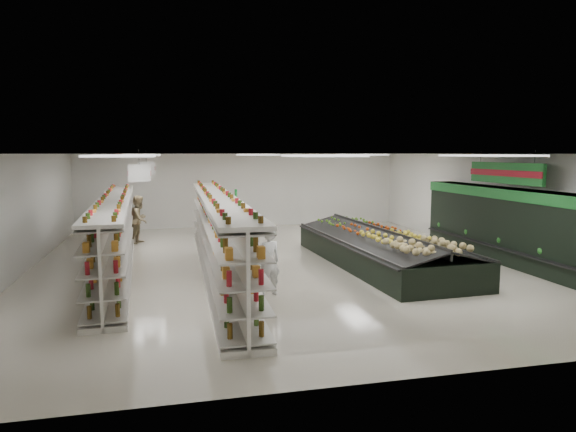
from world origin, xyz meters
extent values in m
plane|color=beige|center=(0.00, 0.00, 0.00)|extent=(16.00, 16.00, 0.00)
cube|color=white|center=(0.00, 0.00, 3.20)|extent=(14.00, 16.00, 0.02)
cube|color=white|center=(0.00, 8.00, 1.60)|extent=(14.00, 0.02, 3.20)
cube|color=white|center=(0.00, -8.00, 1.60)|extent=(14.00, 0.02, 3.20)
cube|color=white|center=(-7.00, 0.00, 1.60)|extent=(0.02, 16.00, 3.20)
cube|color=white|center=(7.00, 0.00, 1.60)|extent=(0.02, 16.00, 3.20)
cube|color=black|center=(6.55, -1.50, 1.10)|extent=(0.80, 8.00, 2.20)
cube|color=#1F772E|center=(6.53, -1.50, 2.05)|extent=(0.85, 8.00, 0.30)
cube|color=black|center=(6.30, -1.50, 0.55)|extent=(0.55, 7.80, 0.15)
cube|color=#BBB8AF|center=(6.40, -1.50, 1.35)|extent=(0.45, 7.70, 0.03)
cube|color=#BBB8AF|center=(6.40, -1.50, 1.65)|extent=(0.45, 7.70, 0.03)
cube|color=white|center=(-3.80, -2.00, 2.75)|extent=(0.50, 0.06, 0.40)
cube|color=#AC1323|center=(-3.80, -2.00, 2.75)|extent=(0.52, 0.02, 0.12)
cylinder|color=black|center=(-3.80, -2.00, 3.05)|extent=(0.01, 0.01, 0.50)
cube|color=white|center=(-3.80, 2.00, 2.75)|extent=(0.50, 0.06, 0.40)
cube|color=#AC1323|center=(-3.80, 2.00, 2.75)|extent=(0.52, 0.02, 0.12)
cylinder|color=black|center=(-3.80, 2.00, 3.05)|extent=(0.01, 0.01, 0.50)
cube|color=#1F772E|center=(6.25, -1.50, 2.65)|extent=(0.10, 3.20, 0.60)
cube|color=#AC1323|center=(6.19, -1.50, 2.65)|extent=(0.03, 3.20, 0.18)
cylinder|color=black|center=(6.25, -2.70, 3.05)|extent=(0.01, 0.01, 0.50)
cylinder|color=black|center=(6.25, -0.30, 3.05)|extent=(0.01, 0.01, 0.50)
cube|color=white|center=(-4.65, 0.61, 0.06)|extent=(1.42, 11.39, 0.11)
cube|color=white|center=(-4.65, 0.61, 0.95)|extent=(0.63, 11.35, 1.89)
cube|color=white|center=(-4.65, 0.61, 1.93)|extent=(1.42, 11.39, 0.08)
cube|color=#BBB8AF|center=(-4.87, 0.60, 0.17)|extent=(0.98, 11.28, 0.03)
cube|color=#BBB8AF|center=(-4.87, 0.60, 0.58)|extent=(0.98, 11.28, 0.03)
cube|color=#BBB8AF|center=(-4.87, 0.60, 1.00)|extent=(0.98, 11.28, 0.03)
cube|color=#BBB8AF|center=(-4.87, 0.60, 1.41)|extent=(0.98, 11.28, 0.03)
cube|color=#BBB8AF|center=(-4.87, 0.60, 1.83)|extent=(0.98, 11.28, 0.03)
cube|color=#BBB8AF|center=(-4.43, 0.62, 0.17)|extent=(0.98, 11.28, 0.03)
cube|color=#BBB8AF|center=(-4.43, 0.62, 0.58)|extent=(0.98, 11.28, 0.03)
cube|color=#BBB8AF|center=(-4.43, 0.62, 1.00)|extent=(0.98, 11.28, 0.03)
cube|color=#BBB8AF|center=(-4.43, 0.62, 1.41)|extent=(0.98, 11.28, 0.03)
cube|color=#BBB8AF|center=(-4.43, 0.62, 1.83)|extent=(0.98, 11.28, 0.03)
cube|color=white|center=(-1.88, -0.71, 0.06)|extent=(1.10, 12.07, 0.12)
cube|color=white|center=(-1.88, -0.71, 1.00)|extent=(0.26, 12.05, 2.01)
cube|color=white|center=(-1.88, -0.71, 2.05)|extent=(1.10, 12.07, 0.08)
cube|color=#BBB8AF|center=(-2.11, -0.71, 0.18)|extent=(0.64, 11.96, 0.03)
cube|color=#BBB8AF|center=(-2.11, -0.71, 0.62)|extent=(0.64, 11.96, 0.03)
cube|color=#BBB8AF|center=(-2.11, -0.71, 1.06)|extent=(0.64, 11.96, 0.03)
cube|color=#BBB8AF|center=(-2.11, -0.71, 1.50)|extent=(0.64, 11.96, 0.03)
cube|color=#BBB8AF|center=(-2.11, -0.71, 1.94)|extent=(0.64, 11.96, 0.03)
cube|color=#BBB8AF|center=(-1.65, -0.72, 0.18)|extent=(0.64, 11.96, 0.03)
cube|color=#BBB8AF|center=(-1.65, -0.72, 0.62)|extent=(0.64, 11.96, 0.03)
cube|color=#BBB8AF|center=(-1.65, -0.72, 1.06)|extent=(0.64, 11.96, 0.03)
cube|color=#BBB8AF|center=(-1.65, -0.72, 1.50)|extent=(0.64, 11.96, 0.03)
cube|color=#BBB8AF|center=(-1.65, -0.72, 1.94)|extent=(0.64, 11.96, 0.03)
cube|color=black|center=(2.75, -0.79, 0.36)|extent=(2.85, 7.40, 0.73)
cube|color=#262626|center=(1.54, -0.85, 0.75)|extent=(0.41, 7.28, 0.06)
cube|color=#262626|center=(3.96, -0.73, 0.75)|extent=(0.41, 7.28, 0.06)
cube|color=black|center=(2.10, -0.82, 0.85)|extent=(1.69, 7.24, 0.37)
cube|color=black|center=(3.40, -0.76, 0.85)|extent=(1.69, 7.24, 0.37)
cube|color=#262626|center=(2.75, -0.79, 0.96)|extent=(0.40, 7.18, 0.26)
cube|color=#AC1323|center=(-1.07, 6.03, 0.10)|extent=(1.37, 1.06, 0.20)
cube|color=red|center=(-1.07, 6.03, 0.87)|extent=(1.43, 1.12, 0.10)
imported|color=silver|center=(-1.00, -3.25, 0.78)|extent=(0.64, 0.50, 1.56)
imported|color=tan|center=(-4.20, 4.55, 0.86)|extent=(0.79, 0.97, 1.72)
camera|label=1|loc=(-3.15, -14.42, 3.21)|focal=32.00mm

